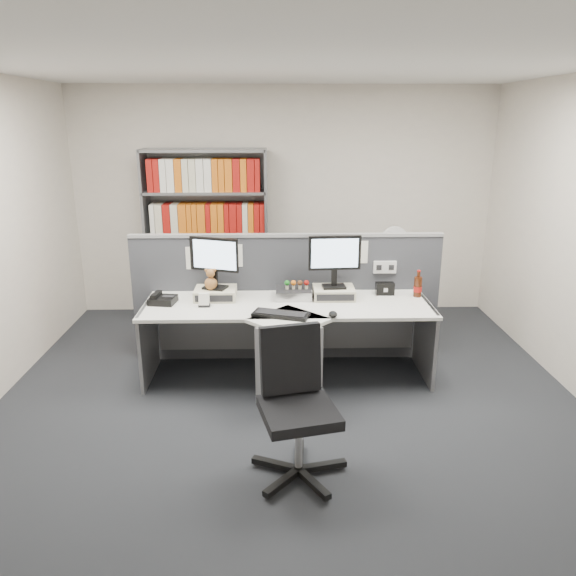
{
  "coord_description": "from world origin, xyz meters",
  "views": [
    {
      "loc": [
        -0.11,
        -3.89,
        2.33
      ],
      "look_at": [
        0.0,
        0.65,
        0.92
      ],
      "focal_mm": 34.32,
      "sensor_mm": 36.0,
      "label": 1
    }
  ],
  "objects_px": {
    "shelving_unit": "(207,239)",
    "desk_phone": "(162,299)",
    "filing_cabinet": "(391,300)",
    "office_chair": "(296,400)",
    "desktop_pc": "(293,293)",
    "monitor_right": "(335,257)",
    "monitor_left": "(214,258)",
    "desk_calendar": "(204,301)",
    "mouse": "(333,314)",
    "cola_bottle": "(418,287)",
    "speaker": "(385,289)",
    "desk_fan": "(394,243)",
    "keyboard": "(281,314)",
    "desk": "(288,340)"
  },
  "relations": [
    {
      "from": "keyboard",
      "to": "speaker",
      "type": "height_order",
      "value": "speaker"
    },
    {
      "from": "monitor_right",
      "to": "desk_calendar",
      "type": "distance_m",
      "value": 1.25
    },
    {
      "from": "desk",
      "to": "monitor_left",
      "type": "relative_size",
      "value": 5.45
    },
    {
      "from": "desktop_pc",
      "to": "desk",
      "type": "bearing_deg",
      "value": -98.34
    },
    {
      "from": "desk",
      "to": "desk_calendar",
      "type": "relative_size",
      "value": 21.12
    },
    {
      "from": "desk_calendar",
      "to": "desk_fan",
      "type": "xyz_separation_m",
      "value": [
        1.94,
        1.24,
        0.24
      ]
    },
    {
      "from": "desk",
      "to": "keyboard",
      "type": "bearing_deg",
      "value": -122.11
    },
    {
      "from": "desktop_pc",
      "to": "monitor_right",
      "type": "bearing_deg",
      "value": -3.17
    },
    {
      "from": "desk_phone",
      "to": "mouse",
      "type": "bearing_deg",
      "value": -14.43
    },
    {
      "from": "speaker",
      "to": "shelving_unit",
      "type": "relative_size",
      "value": 0.09
    },
    {
      "from": "keyboard",
      "to": "speaker",
      "type": "distance_m",
      "value": 1.15
    },
    {
      "from": "desktop_pc",
      "to": "filing_cabinet",
      "type": "distance_m",
      "value": 1.57
    },
    {
      "from": "desktop_pc",
      "to": "mouse",
      "type": "bearing_deg",
      "value": -59.25
    },
    {
      "from": "desk_calendar",
      "to": "filing_cabinet",
      "type": "bearing_deg",
      "value": 32.49
    },
    {
      "from": "desk_phone",
      "to": "cola_bottle",
      "type": "distance_m",
      "value": 2.36
    },
    {
      "from": "desk_phone",
      "to": "desk",
      "type": "bearing_deg",
      "value": -12.97
    },
    {
      "from": "filing_cabinet",
      "to": "desk",
      "type": "bearing_deg",
      "value": -130.61
    },
    {
      "from": "filing_cabinet",
      "to": "office_chair",
      "type": "xyz_separation_m",
      "value": [
        -1.18,
        -2.62,
        0.18
      ]
    },
    {
      "from": "desk_phone",
      "to": "shelving_unit",
      "type": "distance_m",
      "value": 1.62
    },
    {
      "from": "desktop_pc",
      "to": "filing_cabinet",
      "type": "bearing_deg",
      "value": 41.11
    },
    {
      "from": "monitor_left",
      "to": "desk_phone",
      "type": "height_order",
      "value": "monitor_left"
    },
    {
      "from": "desk_phone",
      "to": "speaker",
      "type": "distance_m",
      "value": 2.08
    },
    {
      "from": "monitor_left",
      "to": "office_chair",
      "type": "relative_size",
      "value": 0.48
    },
    {
      "from": "shelving_unit",
      "to": "desk_fan",
      "type": "relative_size",
      "value": 4.01
    },
    {
      "from": "keyboard",
      "to": "speaker",
      "type": "bearing_deg",
      "value": 30.19
    },
    {
      "from": "mouse",
      "to": "shelving_unit",
      "type": "bearing_deg",
      "value": 122.84
    },
    {
      "from": "desk",
      "to": "desk_phone",
      "type": "distance_m",
      "value": 1.2
    },
    {
      "from": "speaker",
      "to": "cola_bottle",
      "type": "height_order",
      "value": "cola_bottle"
    },
    {
      "from": "speaker",
      "to": "desktop_pc",
      "type": "bearing_deg",
      "value": -175.23
    },
    {
      "from": "shelving_unit",
      "to": "office_chair",
      "type": "xyz_separation_m",
      "value": [
        0.92,
        -3.07,
        -0.44
      ]
    },
    {
      "from": "desktop_pc",
      "to": "cola_bottle",
      "type": "distance_m",
      "value": 1.17
    },
    {
      "from": "keyboard",
      "to": "shelving_unit",
      "type": "relative_size",
      "value": 0.26
    },
    {
      "from": "monitor_left",
      "to": "desk",
      "type": "bearing_deg",
      "value": -29.99
    },
    {
      "from": "desk_calendar",
      "to": "desk_fan",
      "type": "bearing_deg",
      "value": 32.47
    },
    {
      "from": "office_chair",
      "to": "cola_bottle",
      "type": "bearing_deg",
      "value": 53.37
    },
    {
      "from": "mouse",
      "to": "desk_calendar",
      "type": "distance_m",
      "value": 1.16
    },
    {
      "from": "monitor_left",
      "to": "shelving_unit",
      "type": "distance_m",
      "value": 1.49
    },
    {
      "from": "keyboard",
      "to": "mouse",
      "type": "height_order",
      "value": "mouse"
    },
    {
      "from": "desktop_pc",
      "to": "speaker",
      "type": "height_order",
      "value": "speaker"
    },
    {
      "from": "monitor_right",
      "to": "filing_cabinet",
      "type": "xyz_separation_m",
      "value": [
        0.77,
        1.02,
        -0.76
      ]
    },
    {
      "from": "keyboard",
      "to": "filing_cabinet",
      "type": "relative_size",
      "value": 0.73
    },
    {
      "from": "desk_calendar",
      "to": "desk",
      "type": "bearing_deg",
      "value": -12.31
    },
    {
      "from": "desk",
      "to": "monitor_left",
      "type": "height_order",
      "value": "monitor_left"
    },
    {
      "from": "shelving_unit",
      "to": "desk_phone",
      "type": "bearing_deg",
      "value": -98.37
    },
    {
      "from": "desk_calendar",
      "to": "shelving_unit",
      "type": "xyz_separation_m",
      "value": [
        -0.16,
        1.69,
        0.2
      ]
    },
    {
      "from": "keyboard",
      "to": "desk_calendar",
      "type": "bearing_deg",
      "value": 158.81
    },
    {
      "from": "desk_fan",
      "to": "office_chair",
      "type": "bearing_deg",
      "value": -114.27
    },
    {
      "from": "shelving_unit",
      "to": "desktop_pc",
      "type": "bearing_deg",
      "value": -56.41
    },
    {
      "from": "desk_calendar",
      "to": "filing_cabinet",
      "type": "relative_size",
      "value": 0.18
    },
    {
      "from": "speaker",
      "to": "monitor_right",
      "type": "bearing_deg",
      "value": -169.31
    }
  ]
}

